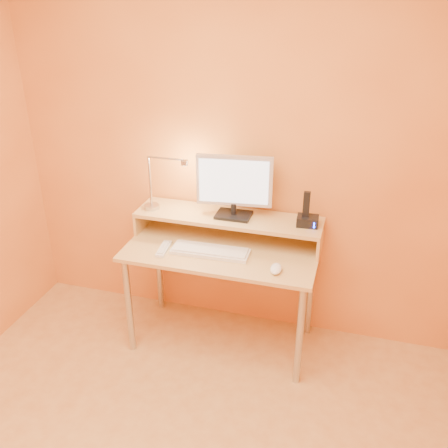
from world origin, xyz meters
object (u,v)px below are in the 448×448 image
(monitor_panel, at_px, (234,181))
(lamp_base, at_px, (152,207))
(phone_dock, at_px, (308,221))
(keyboard, at_px, (210,252))
(mouse, at_px, (276,269))
(remote_control, at_px, (164,249))

(monitor_panel, height_order, lamp_base, monitor_panel)
(lamp_base, bearing_deg, phone_dock, 1.69)
(phone_dock, xyz_separation_m, keyboard, (-0.55, -0.22, -0.18))
(phone_dock, bearing_deg, keyboard, -161.27)
(lamp_base, height_order, phone_dock, phone_dock)
(monitor_panel, height_order, mouse, monitor_panel)
(mouse, distance_m, remote_control, 0.72)
(lamp_base, bearing_deg, keyboard, -22.85)
(mouse, relative_size, remote_control, 0.61)
(lamp_base, distance_m, remote_control, 0.34)
(monitor_panel, distance_m, mouse, 0.61)
(monitor_panel, bearing_deg, mouse, -51.80)
(phone_dock, bearing_deg, monitor_panel, 175.42)
(mouse, bearing_deg, lamp_base, 158.84)
(phone_dock, relative_size, keyboard, 0.27)
(keyboard, distance_m, remote_control, 0.29)
(keyboard, bearing_deg, remote_control, -172.91)
(phone_dock, relative_size, remote_control, 0.67)
(keyboard, relative_size, mouse, 4.06)
(lamp_base, height_order, keyboard, lamp_base)
(monitor_panel, xyz_separation_m, lamp_base, (-0.55, -0.04, -0.23))
(mouse, bearing_deg, keyboard, 163.84)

